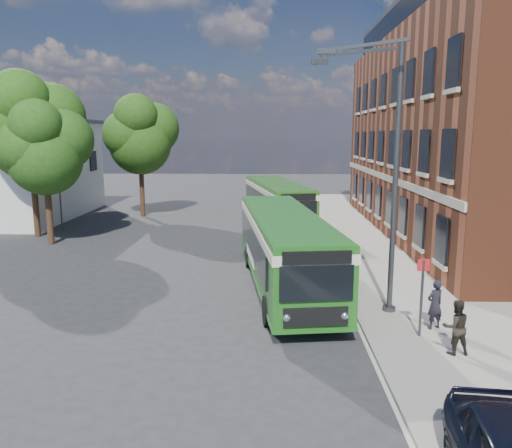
{
  "coord_description": "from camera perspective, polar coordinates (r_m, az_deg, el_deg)",
  "views": [
    {
      "loc": [
        1.12,
        -18.52,
        6.13
      ],
      "look_at": [
        0.45,
        3.31,
        2.2
      ],
      "focal_mm": 35.0,
      "sensor_mm": 36.0,
      "label": 1
    }
  ],
  "objects": [
    {
      "name": "ground",
      "position": [
        19.54,
        -1.62,
        -8.09
      ],
      "size": [
        120.0,
        120.0,
        0.0
      ],
      "primitive_type": "plane",
      "color": "#2A2A2D",
      "rests_on": "ground"
    },
    {
      "name": "pavement",
      "position": [
        27.83,
        13.93,
        -2.67
      ],
      "size": [
        6.0,
        48.0,
        0.15
      ],
      "primitive_type": "cube",
      "color": "gray",
      "rests_on": "ground"
    },
    {
      "name": "kerb_line",
      "position": [
        27.37,
        7.67,
        -2.83
      ],
      "size": [
        0.12,
        48.0,
        0.01
      ],
      "primitive_type": "cube",
      "color": "beige",
      "rests_on": "ground"
    },
    {
      "name": "brick_office",
      "position": [
        33.14,
        25.09,
        10.71
      ],
      "size": [
        12.1,
        26.0,
        14.2
      ],
      "color": "brown",
      "rests_on": "ground"
    },
    {
      "name": "white_building",
      "position": [
        41.3,
        -25.96,
        5.75
      ],
      "size": [
        9.4,
        13.4,
        7.3
      ],
      "color": "silver",
      "rests_on": "ground"
    },
    {
      "name": "flagpole",
      "position": [
        34.34,
        -21.71,
        7.5
      ],
      "size": [
        0.95,
        0.1,
        9.0
      ],
      "color": "#36383B",
      "rests_on": "ground"
    },
    {
      "name": "street_lamp",
      "position": [
        16.99,
        14.47,
        5.35
      ],
      "size": [
        2.96,
        2.38,
        9.0
      ],
      "color": "#36383B",
      "rests_on": "ground"
    },
    {
      "name": "bus_stop_sign",
      "position": [
        15.7,
        18.42,
        -7.46
      ],
      "size": [
        0.35,
        0.08,
        2.52
      ],
      "color": "#36383B",
      "rests_on": "ground"
    },
    {
      "name": "bus_front",
      "position": [
        20.09,
        3.25,
        -2.17
      ],
      "size": [
        4.07,
        12.22,
        3.02
      ],
      "color": "#20611B",
      "rests_on": "ground"
    },
    {
      "name": "bus_rear",
      "position": [
        33.34,
        2.42,
        2.78
      ],
      "size": [
        4.75,
        11.54,
        3.02
      ],
      "color": "#285F18",
      "rests_on": "ground"
    },
    {
      "name": "pedestrian_a",
      "position": [
        16.62,
        19.77,
        -8.64
      ],
      "size": [
        0.68,
        0.59,
        1.57
      ],
      "primitive_type": "imported",
      "rotation": [
        0.0,
        0.0,
        3.58
      ],
      "color": "black",
      "rests_on": "pavement"
    },
    {
      "name": "pedestrian_b",
      "position": [
        15.01,
        21.87,
        -10.87
      ],
      "size": [
        0.8,
        0.64,
        1.55
      ],
      "primitive_type": "imported",
      "rotation": [
        0.0,
        0.0,
        3.22
      ],
      "color": "black",
      "rests_on": "pavement"
    },
    {
      "name": "tree_left",
      "position": [
        29.95,
        -22.97,
        8.06
      ],
      "size": [
        4.74,
        4.51,
        8.01
      ],
      "color": "#3C2715",
      "rests_on": "ground"
    },
    {
      "name": "tree_mid",
      "position": [
        32.58,
        -24.42,
        10.19
      ],
      "size": [
        5.79,
        5.51,
        9.78
      ],
      "color": "#3C2715",
      "rests_on": "ground"
    },
    {
      "name": "tree_right",
      "position": [
        38.46,
        -13.06,
        9.94
      ],
      "size": [
        5.35,
        5.09,
        9.03
      ],
      "color": "#3C2715",
      "rests_on": "ground"
    }
  ]
}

